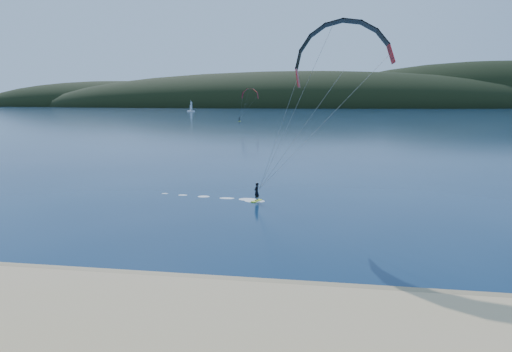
# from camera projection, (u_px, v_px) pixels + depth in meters

# --- Properties ---
(ground) EXTENTS (1800.00, 1800.00, 0.00)m
(ground) POSITION_uv_depth(u_px,v_px,m) (144.00, 323.00, 20.31)
(ground) COLOR #081F3E
(ground) RESTS_ON ground
(wet_sand) EXTENTS (220.00, 2.50, 0.10)m
(wet_sand) POSITION_uv_depth(u_px,v_px,m) (177.00, 283.00, 24.68)
(wet_sand) COLOR #907554
(wet_sand) RESTS_ON ground
(headland) EXTENTS (1200.00, 310.00, 140.00)m
(headland) POSITION_uv_depth(u_px,v_px,m) (328.00, 107.00, 746.31)
(headland) COLOR black
(headland) RESTS_ON ground
(kitesurfer_near) EXTENTS (22.94, 6.36, 15.24)m
(kitesurfer_near) POSITION_uv_depth(u_px,v_px,m) (339.00, 75.00, 38.72)
(kitesurfer_near) COLOR #C2EE1C
(kitesurfer_near) RESTS_ON ground
(kitesurfer_far) EXTENTS (10.19, 5.63, 13.35)m
(kitesurfer_far) POSITION_uv_depth(u_px,v_px,m) (250.00, 97.00, 215.19)
(kitesurfer_far) COLOR #C2EE1C
(kitesurfer_far) RESTS_ON ground
(sailboat) EXTENTS (7.58, 4.96, 10.58)m
(sailboat) POSITION_uv_depth(u_px,v_px,m) (191.00, 111.00, 427.68)
(sailboat) COLOR white
(sailboat) RESTS_ON ground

